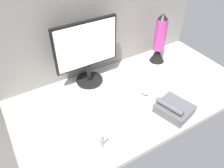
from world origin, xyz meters
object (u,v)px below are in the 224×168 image
keyboard (110,110)px  mouse (144,90)px  desk_phone (174,109)px  mug_ceramic_white (96,142)px  monitor (87,51)px  lava_lamp (159,42)px

keyboard → mouse: (28.12, 3.79, 0.70)cm
mouse → desk_phone: 23.78cm
mug_ceramic_white → monitor: bearing=67.3°
monitor → keyboard: monitor is taller
lava_lamp → desk_phone: lava_lamp is taller
mouse → mug_ceramic_white: mug_ceramic_white is taller
keyboard → mouse: bearing=9.5°
desk_phone → lava_lamp: bearing=60.6°
keyboard → desk_phone: desk_phone is taller
desk_phone → mug_ceramic_white: bearing=178.6°
lava_lamp → desk_phone: bearing=-119.4°
mouse → desk_phone: bearing=-61.3°
monitor → desk_phone: bearing=-60.9°
mug_ceramic_white → desk_phone: size_ratio=0.47×
mouse → mug_ceramic_white: size_ratio=0.90×
monitor → lava_lamp: bearing=-4.2°
monitor → mug_ceramic_white: monitor is taller
mouse → mug_ceramic_white: 51.96cm
mug_ceramic_white → desk_phone: mug_ceramic_white is taller
lava_lamp → mug_ceramic_white: bearing=-148.8°
keyboard → mouse: 28.38cm
keyboard → mug_ceramic_white: bearing=-133.6°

